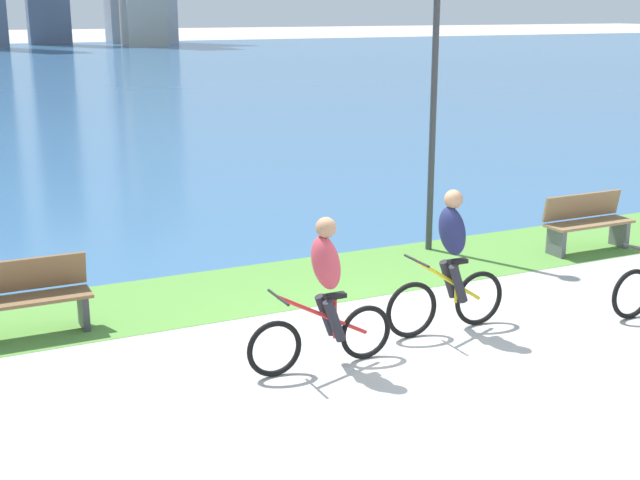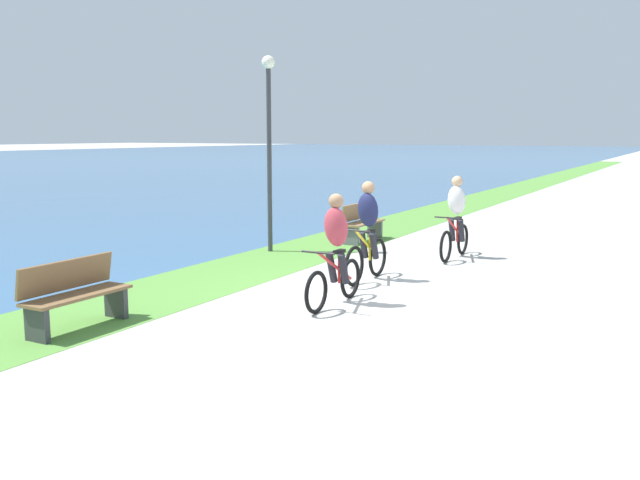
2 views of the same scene
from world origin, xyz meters
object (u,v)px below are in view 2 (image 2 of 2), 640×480
Objects in this scene: cyclist_lead at (335,250)px; lamppost_tall at (269,126)px; bench_far_along_path at (75,295)px; cyclist_distant_rear at (456,217)px; bench_near_path at (361,222)px; cyclist_trailing at (367,232)px.

lamppost_tall is at bearing 44.21° from cyclist_lead.
cyclist_lead is 5.26m from lamppost_tall.
bench_far_along_path is 6.75m from lamppost_tall.
cyclist_lead is at bearing -135.79° from lamppost_tall.
cyclist_distant_rear reaches higher than bench_near_path.
bench_near_path is (3.96, 2.00, -0.39)m from cyclist_trailing.
bench_far_along_path is at bearing 160.07° from cyclist_distant_rear.
bench_far_along_path is (-7.42, 2.69, -0.39)m from cyclist_distant_rear.
cyclist_distant_rear is at bearing -12.60° from cyclist_trailing.
cyclist_distant_rear is (2.87, -0.64, -0.01)m from cyclist_trailing.
cyclist_distant_rear is 7.90m from bench_far_along_path.
cyclist_lead reaches higher than bench_far_along_path.
cyclist_trailing is 5.00m from bench_far_along_path.
bench_near_path is at bearing 21.94° from cyclist_lead.
cyclist_distant_rear is (4.66, -0.32, 0.01)m from cyclist_lead.
lamppost_tall reaches higher than cyclist_trailing.
cyclist_lead reaches higher than bench_near_path.
lamppost_tall reaches higher than bench_far_along_path.
lamppost_tall is at bearing 106.76° from cyclist_distant_rear.
cyclist_distant_rear is 4.34m from lamppost_tall.
bench_far_along_path is at bearing -170.35° from lamppost_tall.
bench_near_path is 8.51m from bench_far_along_path.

